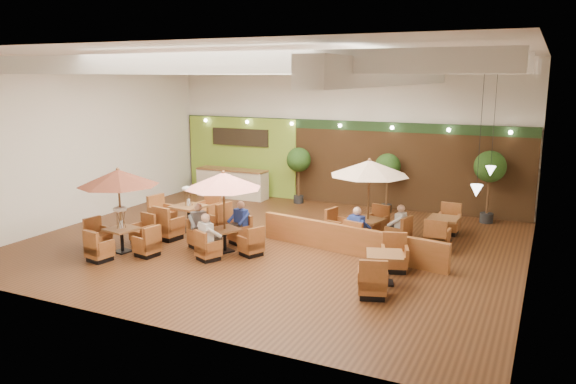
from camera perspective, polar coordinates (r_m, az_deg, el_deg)
The scene contains 17 objects.
room at distance 17.03m, azimuth 0.88°, elevation 7.49°, with size 14.04×14.00×5.52m.
service_counter at distance 23.01m, azimuth -5.69°, elevation 0.89°, with size 3.00×0.75×1.18m.
booth_divider at distance 15.76m, azimuth 6.21°, elevation -4.89°, with size 5.75×0.18×0.80m, color brown.
table_0 at distance 16.23m, azimuth -16.77°, elevation -0.28°, with size 2.43×2.43×2.42m.
table_1 at distance 15.69m, azimuth -6.54°, elevation -0.41°, with size 2.43×2.43×2.33m.
table_2 at distance 16.56m, azimuth 8.21°, elevation 0.65°, with size 2.59×2.59×2.55m.
table_3 at distance 18.23m, azimuth -10.02°, elevation -2.55°, with size 2.90×2.90×1.61m.
table_4 at distance 13.72m, azimuth 9.75°, elevation -7.70°, with size 1.08×2.70×0.96m.
table_5 at distance 17.41m, azimuth 15.48°, elevation -3.75°, with size 0.89×2.57×0.96m.
topiary_0 at distance 21.68m, azimuth 1.09°, elevation 3.08°, with size 0.94×0.94×2.18m.
topiary_1 at distance 20.51m, azimuth 10.08°, elevation 2.35°, with size 0.93×0.93×2.16m.
topiary_2 at distance 19.87m, azimuth 19.82°, elevation 2.17°, with size 1.06×1.06×2.45m.
diner_0 at distance 15.20m, azimuth -8.15°, elevation -4.08°, with size 0.47×0.45×0.85m.
diner_1 at distance 16.59m, azimuth -4.93°, elevation -2.70°, with size 0.45×0.40×0.82m.
diner_2 at distance 16.34m, azimuth -9.00°, elevation -2.99°, with size 0.48×0.49×0.85m.
diner_3 at distance 15.91m, azimuth 7.12°, elevation -3.34°, with size 0.46×0.42×0.84m.
diner_4 at distance 16.54m, azimuth 11.19°, elevation -2.95°, with size 0.34×0.41×0.80m.
Camera 1 is at (7.28, -14.25, 4.89)m, focal length 35.00 mm.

